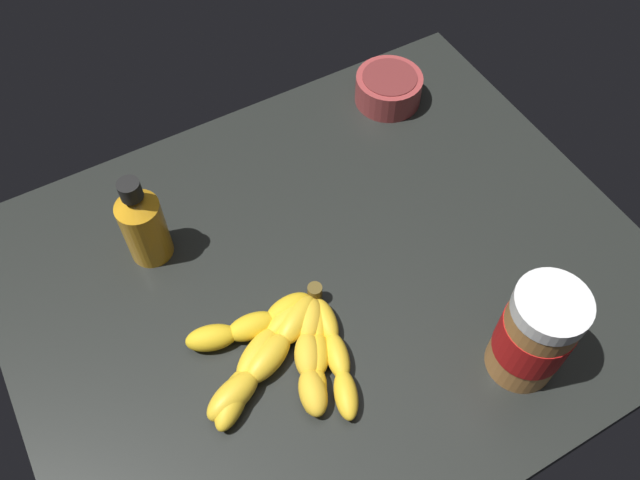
# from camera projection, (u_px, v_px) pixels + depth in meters

# --- Properties ---
(ground_plane) EXTENTS (0.87, 0.71, 0.03)m
(ground_plane) POSITION_uv_depth(u_px,v_px,m) (329.00, 281.00, 0.93)
(ground_plane) COLOR black
(banana_bunch) EXTENTS (0.21, 0.21, 0.04)m
(banana_bunch) POSITION_uv_depth(u_px,v_px,m) (284.00, 350.00, 0.84)
(banana_bunch) COLOR yellow
(banana_bunch) RESTS_ON ground_plane
(peanut_butter_jar) EXTENTS (0.09, 0.09, 0.16)m
(peanut_butter_jar) POSITION_uv_depth(u_px,v_px,m) (535.00, 335.00, 0.78)
(peanut_butter_jar) COLOR #B27238
(peanut_butter_jar) RESTS_ON ground_plane
(honey_bottle) EXTENTS (0.06, 0.06, 0.15)m
(honey_bottle) POSITION_uv_depth(u_px,v_px,m) (143.00, 224.00, 0.89)
(honey_bottle) COLOR orange
(honey_bottle) RESTS_ON ground_plane
(small_bowl) EXTENTS (0.11, 0.11, 0.05)m
(small_bowl) POSITION_uv_depth(u_px,v_px,m) (389.00, 88.00, 1.09)
(small_bowl) COLOR #993838
(small_bowl) RESTS_ON ground_plane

